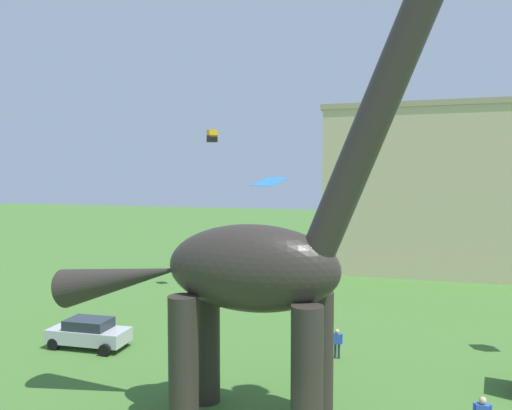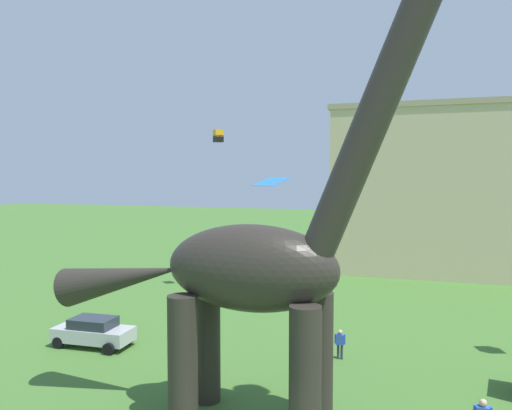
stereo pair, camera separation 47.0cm
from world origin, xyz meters
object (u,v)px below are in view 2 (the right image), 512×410
object	(u,v)px
parked_sedan_left	(93,331)
kite_trailing	(218,136)
kite_high_right	(271,182)
dinosaur_sculpture	(249,268)
person_far_spectator	(340,341)

from	to	relation	value
parked_sedan_left	kite_trailing	size ratio (longest dim) A/B	4.57
kite_trailing	kite_high_right	world-z (taller)	kite_trailing
parked_sedan_left	kite_trailing	world-z (taller)	kite_trailing
dinosaur_sculpture	parked_sedan_left	distance (m)	12.90
parked_sedan_left	person_far_spectator	distance (m)	13.04
kite_trailing	kite_high_right	xyz separation A→B (m)	(9.05, -15.42, -3.26)
dinosaur_sculpture	kite_high_right	bearing A→B (deg)	94.51
kite_trailing	dinosaur_sculpture	bearing A→B (deg)	-63.90
parked_sedan_left	kite_high_right	bearing A→B (deg)	-11.15
person_far_spectator	kite_trailing	xyz separation A→B (m)	(-11.47, 11.60, 11.25)
kite_high_right	parked_sedan_left	bearing A→B (deg)	172.04
kite_trailing	kite_high_right	size ratio (longest dim) A/B	0.53
person_far_spectator	kite_trailing	distance (m)	19.82
dinosaur_sculpture	kite_high_right	size ratio (longest dim) A/B	8.94
kite_high_right	dinosaur_sculpture	bearing A→B (deg)	-84.98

